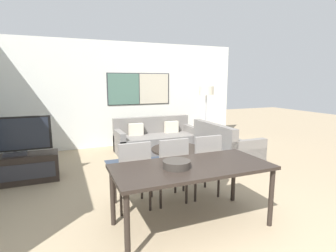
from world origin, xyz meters
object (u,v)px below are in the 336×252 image
object	(u,v)px
fruit_bowl	(177,164)
tv_console	(17,169)
sofa_main	(155,140)
dining_chair_centre	(171,168)
coffee_table	(177,153)
television	(14,136)
sofa_side	(224,148)
dining_table	(192,171)
floor_lamp	(206,95)
dining_chair_left	(133,172)
dining_chair_right	(204,163)

from	to	relation	value
fruit_bowl	tv_console	bearing A→B (deg)	129.55
sofa_main	dining_chair_centre	distance (m)	2.96
tv_console	coffee_table	bearing A→B (deg)	-4.73
tv_console	sofa_main	size ratio (longest dim) A/B	0.66
tv_console	television	world-z (taller)	television
sofa_side	fruit_bowl	size ratio (longest dim) A/B	4.80
dining_table	floor_lamp	xyz separation A→B (m)	(2.19, 3.43, 0.71)
dining_table	dining_chair_centre	bearing A→B (deg)	90.00
sofa_side	dining_chair_left	bearing A→B (deg)	121.22
coffee_table	dining_chair_right	bearing A→B (deg)	-98.64
television	dining_chair_right	size ratio (longest dim) A/B	1.23
tv_console	dining_chair_centre	size ratio (longest dim) A/B	1.39
tv_console	dining_table	size ratio (longest dim) A/B	0.71
television	fruit_bowl	xyz separation A→B (m)	(1.98, -2.40, -0.01)
coffee_table	floor_lamp	world-z (taller)	floor_lamp
fruit_bowl	television	bearing A→B (deg)	129.54
tv_console	dining_chair_right	xyz separation A→B (m)	(2.74, -1.72, 0.29)
tv_console	dining_chair_left	xyz separation A→B (m)	(1.63, -1.73, 0.29)
sofa_side	fruit_bowl	distance (m)	3.11
tv_console	coffee_table	xyz separation A→B (m)	(2.96, -0.25, 0.04)
dining_chair_left	dining_chair_right	bearing A→B (deg)	0.53
floor_lamp	dining_chair_left	bearing A→B (deg)	-134.76
coffee_table	fruit_bowl	distance (m)	2.42
tv_console	television	size ratio (longest dim) A/B	1.13
sofa_main	dining_chair_left	bearing A→B (deg)	-115.06
sofa_main	coffee_table	distance (m)	1.36
dining_table	fruit_bowl	size ratio (longest dim) A/B	5.85
sofa_side	floor_lamp	xyz separation A→B (m)	(0.25, 1.26, 1.13)
television	dining_chair_right	world-z (taller)	television
tv_console	dining_table	bearing A→B (deg)	-47.51
dining_chair_centre	fruit_bowl	world-z (taller)	dining_chair_centre
dining_chair_right	fruit_bowl	size ratio (longest dim) A/B	3.00
coffee_table	dining_table	distance (m)	2.31
dining_table	dining_chair_centre	distance (m)	0.68
dining_table	tv_console	bearing A→B (deg)	132.49
coffee_table	fruit_bowl	bearing A→B (deg)	-114.55
dining_chair_centre	coffee_table	bearing A→B (deg)	62.42
tv_console	dining_chair_right	size ratio (longest dim) A/B	1.39
sofa_side	fruit_bowl	world-z (taller)	fruit_bowl
dining_chair_left	dining_chair_centre	distance (m)	0.55
television	floor_lamp	world-z (taller)	floor_lamp
dining_table	floor_lamp	bearing A→B (deg)	57.39
dining_table	dining_chair_left	size ratio (longest dim) A/B	1.95
sofa_main	fruit_bowl	size ratio (longest dim) A/B	6.26
dining_chair_right	coffee_table	bearing A→B (deg)	81.36
tv_console	dining_chair_left	distance (m)	2.40
fruit_bowl	floor_lamp	bearing A→B (deg)	55.08
dining_table	fruit_bowl	bearing A→B (deg)	-177.24
floor_lamp	coffee_table	bearing A→B (deg)	-137.77
dining_chair_left	dining_chair_centre	world-z (taller)	same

